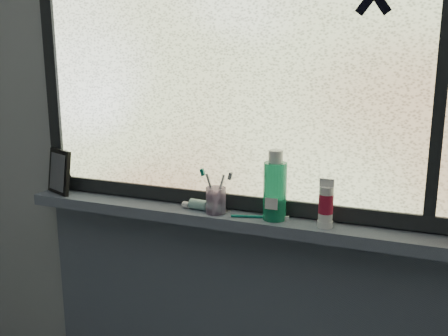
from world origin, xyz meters
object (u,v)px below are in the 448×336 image
mouthwash_bottle (275,185)px  cream_tube (326,202)px  vanity_mirror (59,172)px  toothbrush_cup (216,200)px

mouthwash_bottle → cream_tube: size_ratio=1.71×
vanity_mirror → mouthwash_bottle: size_ratio=0.90×
vanity_mirror → cream_tube: 1.03m
vanity_mirror → mouthwash_bottle: 0.86m
toothbrush_cup → mouthwash_bottle: size_ratio=0.47×
toothbrush_cup → mouthwash_bottle: (0.20, 0.01, 0.07)m
vanity_mirror → toothbrush_cup: bearing=22.0°
toothbrush_cup → vanity_mirror: bearing=179.5°
mouthwash_bottle → vanity_mirror: bearing=-179.6°
vanity_mirror → toothbrush_cup: 0.66m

